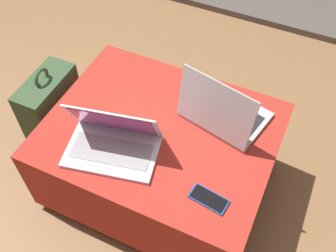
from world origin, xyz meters
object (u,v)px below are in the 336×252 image
object	(u,v)px
laptop_far	(222,112)
backpack	(53,114)
laptop_near	(113,141)
cell_phone	(209,199)

from	to	relation	value
laptop_far	backpack	xyz separation A→B (m)	(-0.82, -0.14, -0.26)
laptop_near	cell_phone	bearing A→B (deg)	-19.57
laptop_far	backpack	size ratio (longest dim) A/B	0.74
laptop_near	laptop_far	size ratio (longest dim) A/B	1.05
laptop_near	backpack	bearing A→B (deg)	147.77
cell_phone	backpack	size ratio (longest dim) A/B	0.29
laptop_near	cell_phone	xyz separation A→B (m)	(0.43, -0.06, -0.04)
laptop_far	cell_phone	distance (m)	0.39
cell_phone	backpack	xyz separation A→B (m)	(-0.90, 0.23, -0.21)
cell_phone	laptop_near	bearing A→B (deg)	90.18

